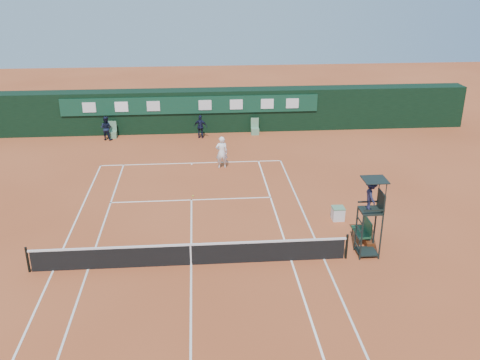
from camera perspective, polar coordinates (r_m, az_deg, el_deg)
The scene contains 14 objects.
ground at distance 22.06m, azimuth -5.23°, elevation -9.00°, with size 90.00×90.00×0.00m, color #B3512A.
court_lines at distance 22.06m, azimuth -5.23°, elevation -8.98°, with size 11.05×23.85×0.01m.
tennis_net at distance 21.81m, azimuth -5.28°, elevation -7.85°, with size 12.90×0.10×1.10m.
back_wall at distance 38.91m, azimuth -5.24°, elevation 7.40°, with size 40.00×1.65×3.00m.
linesman_chair_left at distance 38.48m, azimuth -13.42°, elevation 4.87°, with size 0.55×0.50×1.15m.
linesman_chair_right at distance 38.24m, azimuth 1.61°, elevation 5.37°, with size 0.55×0.50×1.15m.
umpire_chair at distance 22.20m, azimuth 13.82°, elevation -2.22°, with size 0.96×0.95×3.42m.
player_bench at distance 24.04m, azimuth 13.06°, elevation -5.11°, with size 0.56×1.20×1.10m.
tennis_bag at distance 23.93m, azimuth 13.54°, elevation -6.51°, with size 0.35×0.80×0.30m, color black.
cooler at distance 25.87m, azimuth 10.41°, elevation -3.51°, with size 0.57×0.57×0.65m.
tennis_ball at distance 28.12m, azimuth -5.03°, elevation -1.70°, with size 0.08×0.08×0.08m, color #B6D732.
player at distance 31.64m, azimuth -1.97°, elevation 2.97°, with size 0.71×0.47×1.94m, color white.
ball_kid_left at distance 37.96m, azimuth -14.09°, elevation 5.39°, with size 0.81×0.63×1.67m, color black.
ball_kid_right at distance 37.32m, azimuth -4.22°, elevation 5.68°, with size 0.96×0.40×1.63m, color black.
Camera 1 is at (0.44, -18.88, 11.40)m, focal length 40.00 mm.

